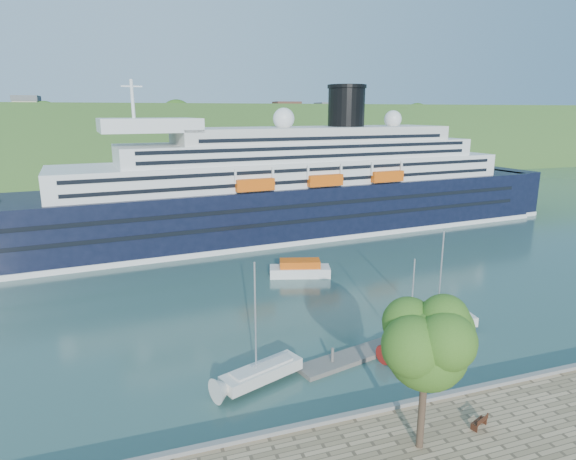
# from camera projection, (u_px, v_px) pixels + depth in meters

# --- Properties ---
(ground) EXTENTS (400.00, 400.00, 0.00)m
(ground) POSITION_uv_depth(u_px,v_px,m) (408.00, 415.00, 35.06)
(ground) COLOR #2E524B
(ground) RESTS_ON ground
(far_hillside) EXTENTS (400.00, 50.00, 24.00)m
(far_hillside) POSITION_uv_depth(u_px,v_px,m) (179.00, 140.00, 165.57)
(far_hillside) COLOR #2B5020
(far_hillside) RESTS_ON ground
(quay_coping) EXTENTS (220.00, 0.50, 0.30)m
(quay_coping) POSITION_uv_depth(u_px,v_px,m) (410.00, 402.00, 34.60)
(quay_coping) COLOR slate
(quay_coping) RESTS_ON promenade
(cruise_ship) EXTENTS (118.24, 27.75, 26.31)m
(cruise_ship) POSITION_uv_depth(u_px,v_px,m) (284.00, 161.00, 84.01)
(cruise_ship) COLOR black
(cruise_ship) RESTS_ON ground
(park_bench) EXTENTS (1.60, 1.11, 0.95)m
(park_bench) POSITION_uv_depth(u_px,v_px,m) (479.00, 421.00, 32.03)
(park_bench) COLOR #462314
(park_bench) RESTS_ON promenade
(promenade_tree) EXTENTS (6.57, 6.57, 10.89)m
(promenade_tree) POSITION_uv_depth(u_px,v_px,m) (425.00, 368.00, 28.99)
(promenade_tree) COLOR #2D5516
(promenade_tree) RESTS_ON promenade
(floating_pontoon) EXTENTS (18.94, 6.71, 0.42)m
(floating_pontoon) POSITION_uv_depth(u_px,v_px,m) (386.00, 345.00, 45.07)
(floating_pontoon) COLOR slate
(floating_pontoon) RESTS_ON ground
(sailboat_white_near) EXTENTS (8.00, 4.75, 10.00)m
(sailboat_white_near) POSITION_uv_depth(u_px,v_px,m) (261.00, 327.00, 37.86)
(sailboat_white_near) COLOR silver
(sailboat_white_near) RESTS_ON ground
(sailboat_red) EXTENTS (6.96, 3.56, 8.66)m
(sailboat_red) POSITION_uv_depth(u_px,v_px,m) (415.00, 309.00, 43.09)
(sailboat_red) COLOR maroon
(sailboat_red) RESTS_ON ground
(sailboat_white_far) EXTENTS (7.84, 3.01, 9.88)m
(sailboat_white_far) POSITION_uv_depth(u_px,v_px,m) (445.00, 285.00, 47.35)
(sailboat_white_far) COLOR silver
(sailboat_white_far) RESTS_ON ground
(tender_launch) EXTENTS (8.58, 4.96, 2.25)m
(tender_launch) POSITION_uv_depth(u_px,v_px,m) (300.00, 268.00, 64.48)
(tender_launch) COLOR #E0550D
(tender_launch) RESTS_ON ground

